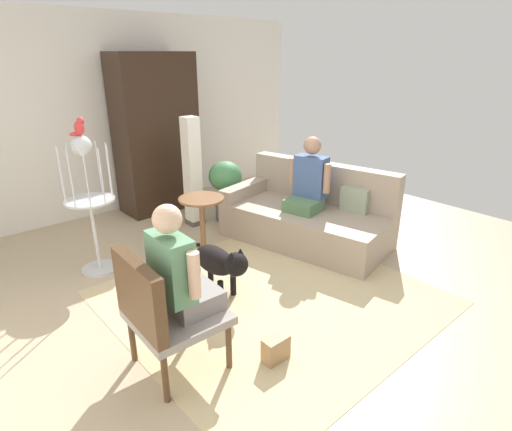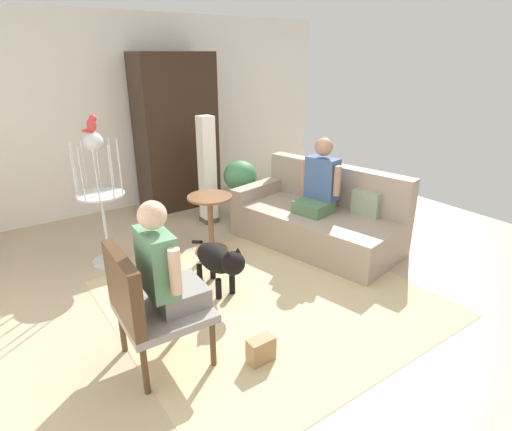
{
  "view_description": "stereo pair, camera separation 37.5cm",
  "coord_description": "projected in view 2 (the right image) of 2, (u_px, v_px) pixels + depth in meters",
  "views": [
    {
      "loc": [
        -2.35,
        -2.54,
        2.12
      ],
      "look_at": [
        -0.04,
        0.08,
        0.75
      ],
      "focal_mm": 29.35,
      "sensor_mm": 36.0,
      "label": 1
    },
    {
      "loc": [
        -2.06,
        -2.78,
        2.12
      ],
      "look_at": [
        -0.04,
        0.08,
        0.75
      ],
      "focal_mm": 29.35,
      "sensor_mm": 36.0,
      "label": 2
    }
  ],
  "objects": [
    {
      "name": "parrot",
      "position": [
        91.0,
        124.0,
        4.0
      ],
      "size": [
        0.17,
        0.1,
        0.16
      ],
      "color": "red",
      "rests_on": "bird_cage_stand"
    },
    {
      "name": "person_on_couch",
      "position": [
        320.0,
        183.0,
        4.7
      ],
      "size": [
        0.48,
        0.52,
        0.83
      ],
      "color": "#4C724C"
    },
    {
      "name": "couch",
      "position": [
        318.0,
        219.0,
        4.91
      ],
      "size": [
        1.31,
        2.05,
        0.89
      ],
      "color": "gray",
      "rests_on": "ground"
    },
    {
      "name": "armoire_cabinet",
      "position": [
        176.0,
        133.0,
        5.88
      ],
      "size": [
        1.06,
        0.56,
        2.13
      ],
      "primitive_type": "cube",
      "color": "black",
      "rests_on": "ground"
    },
    {
      "name": "handbag",
      "position": [
        261.0,
        350.0,
        3.04
      ],
      "size": [
        0.2,
        0.11,
        0.19
      ],
      "primitive_type": "cube",
      "color": "#99724C",
      "rests_on": "ground"
    },
    {
      "name": "person_on_armchair",
      "position": [
        164.0,
        267.0,
        2.85
      ],
      "size": [
        0.42,
        0.53,
        0.8
      ],
      "color": "gray"
    },
    {
      "name": "round_end_table",
      "position": [
        211.0,
        220.0,
        4.63
      ],
      "size": [
        0.49,
        0.49,
        0.67
      ],
      "color": "brown",
      "rests_on": "ground"
    },
    {
      "name": "bird_cage_stand",
      "position": [
        100.0,
        191.0,
        4.24
      ],
      "size": [
        0.48,
        0.48,
        1.4
      ],
      "color": "silver",
      "rests_on": "ground"
    },
    {
      "name": "armchair",
      "position": [
        145.0,
        302.0,
        2.86
      ],
      "size": [
        0.62,
        0.63,
        0.92
      ],
      "color": "#4C331E",
      "rests_on": "ground"
    },
    {
      "name": "back_wall",
      "position": [
        135.0,
        114.0,
        5.87
      ],
      "size": [
        6.29,
        0.12,
        2.63
      ],
      "primitive_type": "cube",
      "color": "silver",
      "rests_on": "ground"
    },
    {
      "name": "column_lamp",
      "position": [
        207.0,
        171.0,
        5.37
      ],
      "size": [
        0.2,
        0.2,
        1.4
      ],
      "color": "#4C4742",
      "rests_on": "ground"
    },
    {
      "name": "ground_plane",
      "position": [
        265.0,
        290.0,
        3.99
      ],
      "size": [
        7.31,
        7.31,
        0.0
      ],
      "primitive_type": "plane",
      "color": "tan"
    },
    {
      "name": "dog",
      "position": [
        219.0,
        260.0,
        3.86
      ],
      "size": [
        0.26,
        0.84,
        0.54
      ],
      "color": "black",
      "rests_on": "ground"
    },
    {
      "name": "area_rug",
      "position": [
        269.0,
        298.0,
        3.86
      ],
      "size": [
        2.64,
        2.57,
        0.01
      ],
      "primitive_type": "cube",
      "color": "#C6B284",
      "rests_on": "ground"
    },
    {
      "name": "potted_plant",
      "position": [
        240.0,
        183.0,
        5.54
      ],
      "size": [
        0.44,
        0.44,
        0.8
      ],
      "color": "#4C5156",
      "rests_on": "ground"
    }
  ]
}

